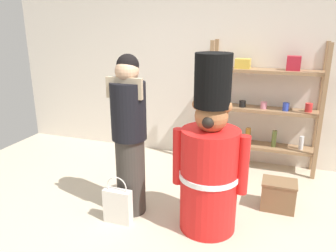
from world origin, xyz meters
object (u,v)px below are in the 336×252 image
(teddy_bear_guard, at_px, (210,164))
(display_crate, at_px, (278,195))
(merchandise_shelf, at_px, (264,106))
(person_shopper, at_px, (129,134))
(shopping_bag, at_px, (118,205))

(teddy_bear_guard, height_order, display_crate, teddy_bear_guard)
(merchandise_shelf, xyz_separation_m, person_shopper, (-1.19, -1.61, -0.01))
(shopping_bag, xyz_separation_m, display_crate, (1.52, 0.80, -0.03))
(merchandise_shelf, relative_size, display_crate, 4.76)
(display_crate, bearing_deg, merchandise_shelf, 105.16)
(teddy_bear_guard, distance_m, shopping_bag, 1.02)
(merchandise_shelf, height_order, person_shopper, merchandise_shelf)
(teddy_bear_guard, bearing_deg, merchandise_shelf, 77.50)
(person_shopper, relative_size, shopping_bag, 3.31)
(merchandise_shelf, distance_m, shopping_bag, 2.33)
(merchandise_shelf, xyz_separation_m, shopping_bag, (-1.23, -1.85, -0.69))
(shopping_bag, bearing_deg, display_crate, 27.85)
(display_crate, bearing_deg, person_shopper, -159.18)
(teddy_bear_guard, height_order, person_shopper, teddy_bear_guard)
(merchandise_shelf, distance_m, person_shopper, 2.01)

